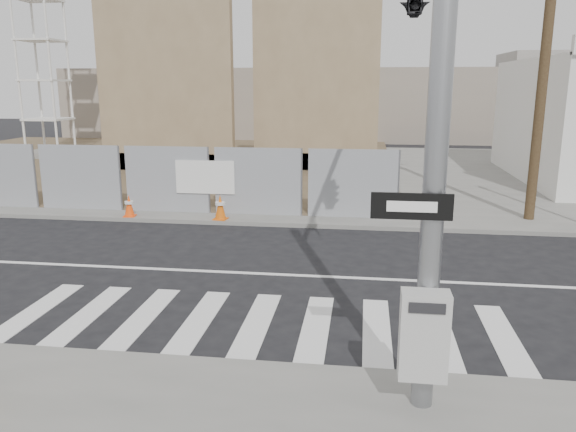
# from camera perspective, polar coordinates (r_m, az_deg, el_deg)

# --- Properties ---
(ground) EXTENTS (100.00, 100.00, 0.00)m
(ground) POSITION_cam_1_polar(r_m,az_deg,el_deg) (11.94, -0.90, -5.98)
(ground) COLOR black
(ground) RESTS_ON ground
(sidewalk_far) EXTENTS (50.00, 20.00, 0.12)m
(sidewalk_far) POSITION_cam_1_polar(r_m,az_deg,el_deg) (25.50, 3.87, 4.49)
(sidewalk_far) COLOR slate
(sidewalk_far) RESTS_ON ground
(signal_pole) EXTENTS (0.96, 5.87, 7.00)m
(signal_pole) POSITION_cam_1_polar(r_m,az_deg,el_deg) (9.17, 13.32, 18.20)
(signal_pole) COLOR gray
(signal_pole) RESTS_ON sidewalk_near
(concrete_wall_left) EXTENTS (6.00, 1.30, 8.00)m
(concrete_wall_left) POSITION_cam_1_polar(r_m,az_deg,el_deg) (25.75, -12.23, 11.73)
(concrete_wall_left) COLOR #7B674A
(concrete_wall_left) RESTS_ON sidewalk_far
(concrete_wall_right) EXTENTS (5.50, 1.30, 8.00)m
(concrete_wall_right) POSITION_cam_1_polar(r_m,az_deg,el_deg) (25.33, 2.85, 11.99)
(concrete_wall_right) COLOR #7B674A
(concrete_wall_right) RESTS_ON sidewalk_far
(utility_pole_right) EXTENTS (1.60, 0.28, 10.00)m
(utility_pole_right) POSITION_cam_1_polar(r_m,az_deg,el_deg) (17.36, 24.84, 16.28)
(utility_pole_right) COLOR #453620
(utility_pole_right) RESTS_ON sidewalk_far
(traffic_cone_c) EXTENTS (0.38, 0.38, 0.65)m
(traffic_cone_c) POSITION_cam_1_polar(r_m,az_deg,el_deg) (17.18, -15.84, 1.00)
(traffic_cone_c) COLOR #FF4A0D
(traffic_cone_c) RESTS_ON sidewalk_far
(traffic_cone_d) EXTENTS (0.41, 0.41, 0.73)m
(traffic_cone_d) POSITION_cam_1_polar(r_m,az_deg,el_deg) (16.27, -6.90, 0.88)
(traffic_cone_d) COLOR #DD5C0B
(traffic_cone_d) RESTS_ON sidewalk_far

